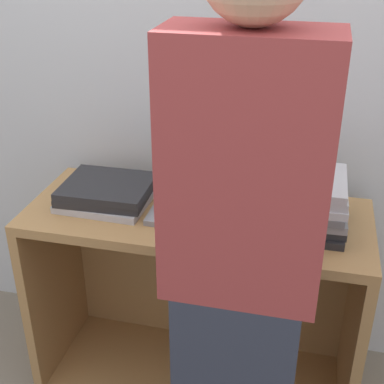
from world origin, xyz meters
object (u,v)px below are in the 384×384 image
person (241,273)px  laptop_open (200,192)px  laptop_stack_right (297,201)px  laptop_stack_left (107,192)px

person → laptop_open: bearing=113.9°
laptop_stack_right → person: (-0.12, -0.45, 0.00)m
laptop_stack_left → laptop_stack_right: size_ratio=0.99×
laptop_stack_left → person: person is taller
laptop_open → laptop_stack_right: (0.34, -0.05, 0.03)m
laptop_open → laptop_stack_left: (-0.34, -0.05, -0.02)m
laptop_open → laptop_stack_left: size_ratio=0.97×
laptop_stack_left → person: size_ratio=0.18×
laptop_stack_right → laptop_open: bearing=171.6°
laptop_stack_right → person: bearing=-104.9°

